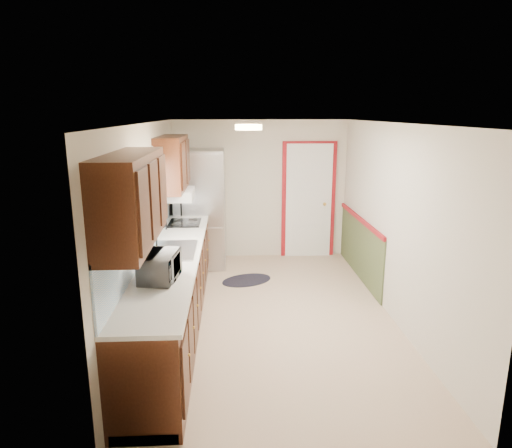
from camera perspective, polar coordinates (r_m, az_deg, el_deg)
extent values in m
cube|color=tan|center=(5.95, 2.03, -11.29)|extent=(3.20, 5.20, 0.12)
cube|color=white|center=(5.39, 2.25, 12.50)|extent=(3.20, 5.20, 0.12)
cube|color=beige|center=(7.99, 0.53, 4.30)|extent=(3.20, 0.10, 2.40)
cube|color=beige|center=(3.19, 6.22, -10.77)|extent=(3.20, 0.10, 2.40)
cube|color=beige|center=(5.62, -13.29, -0.19)|extent=(0.10, 5.20, 2.40)
cube|color=beige|center=(5.87, 16.87, 0.20)|extent=(0.10, 5.20, 2.40)
cube|color=#37180C|center=(5.52, -10.30, -8.49)|extent=(0.60, 4.00, 0.90)
cube|color=silver|center=(5.36, -10.36, -3.83)|extent=(0.63, 4.00, 0.04)
cube|color=#61AEED|center=(5.32, -13.73, -0.81)|extent=(0.02, 4.00, 0.55)
cube|color=#37180C|center=(3.92, -15.29, 3.05)|extent=(0.35, 1.40, 0.75)
cube|color=#37180C|center=(6.55, -10.42, 7.48)|extent=(0.35, 1.20, 0.75)
cube|color=white|center=(5.34, -13.75, 3.67)|extent=(0.02, 1.00, 0.90)
cube|color=#B45C21|center=(5.28, -13.49, 7.43)|extent=(0.05, 1.12, 0.24)
cube|color=#B7B7BC|center=(5.44, -10.29, -3.26)|extent=(0.52, 0.82, 0.02)
cube|color=white|center=(6.66, -9.77, 3.70)|extent=(0.45, 0.60, 0.15)
cube|color=maroon|center=(8.09, 6.56, 2.89)|extent=(0.94, 0.05, 2.08)
cube|color=white|center=(8.07, 6.59, 2.86)|extent=(0.80, 0.04, 2.00)
cube|color=#46552F|center=(7.30, 12.84, -3.03)|extent=(0.02, 2.30, 0.90)
cube|color=maroon|center=(7.18, 12.94, 0.56)|extent=(0.04, 2.30, 0.06)
cylinder|color=#FFD88C|center=(5.17, -0.93, 12.01)|extent=(0.30, 0.30, 0.06)
imported|color=white|center=(4.50, -11.97, -4.88)|extent=(0.32, 0.51, 0.33)
cube|color=#B7B7BC|center=(7.59, -6.97, 1.91)|extent=(0.81, 0.76, 1.94)
cylinder|color=black|center=(7.23, -9.29, 0.44)|extent=(0.02, 0.02, 1.36)
ellipsoid|color=black|center=(7.07, -1.18, -7.04)|extent=(0.93, 0.79, 0.01)
cube|color=black|center=(6.75, -8.90, 0.16)|extent=(0.45, 0.54, 0.02)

